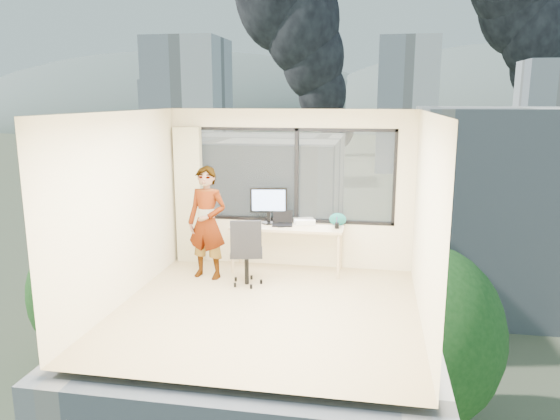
% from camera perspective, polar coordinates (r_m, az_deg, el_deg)
% --- Properties ---
extents(floor, '(4.00, 4.00, 0.01)m').
position_cam_1_polar(floor, '(7.21, -1.42, -10.63)').
color(floor, tan).
rests_on(floor, ground).
extents(ceiling, '(4.00, 4.00, 0.01)m').
position_cam_1_polar(ceiling, '(6.65, -1.54, 10.50)').
color(ceiling, white).
rests_on(ceiling, ground).
extents(wall_front, '(4.00, 0.01, 2.60)m').
position_cam_1_polar(wall_front, '(4.94, -6.17, -5.45)').
color(wall_front, beige).
rests_on(wall_front, ground).
extents(wall_left, '(0.01, 4.00, 2.60)m').
position_cam_1_polar(wall_left, '(7.47, -16.68, 0.11)').
color(wall_left, beige).
rests_on(wall_left, ground).
extents(wall_right, '(0.01, 4.00, 2.60)m').
position_cam_1_polar(wall_right, '(6.71, 15.49, -1.12)').
color(wall_right, beige).
rests_on(wall_right, ground).
extents(window_wall, '(3.30, 0.16, 1.55)m').
position_cam_1_polar(window_wall, '(8.70, 1.49, 3.76)').
color(window_wall, black).
rests_on(window_wall, ground).
extents(curtain, '(0.45, 0.14, 2.30)m').
position_cam_1_polar(curtain, '(9.08, -9.75, 1.54)').
color(curtain, beige).
rests_on(curtain, floor).
extents(desk, '(1.80, 0.60, 0.75)m').
position_cam_1_polar(desk, '(8.63, 0.77, -4.14)').
color(desk, beige).
rests_on(desk, floor).
extents(chair, '(0.64, 0.64, 1.06)m').
position_cam_1_polar(chair, '(7.97, -3.63, -4.36)').
color(chair, black).
rests_on(chair, floor).
extents(person, '(0.71, 0.53, 1.75)m').
position_cam_1_polar(person, '(8.27, -7.86, -1.37)').
color(person, '#2D2D33').
rests_on(person, floor).
extents(monitor, '(0.62, 0.22, 0.61)m').
position_cam_1_polar(monitor, '(8.64, -1.23, 0.51)').
color(monitor, black).
rests_on(monitor, desk).
extents(game_console, '(0.40, 0.36, 0.08)m').
position_cam_1_polar(game_console, '(8.68, 2.61, -1.21)').
color(game_console, white).
rests_on(game_console, desk).
extents(laptop, '(0.37, 0.39, 0.21)m').
position_cam_1_polar(laptop, '(8.53, 0.26, -0.99)').
color(laptop, black).
rests_on(laptop, desk).
extents(cellphone, '(0.12, 0.08, 0.01)m').
position_cam_1_polar(cellphone, '(8.44, 0.09, -1.83)').
color(cellphone, black).
rests_on(cellphone, desk).
extents(pen_cup, '(0.09, 0.09, 0.09)m').
position_cam_1_polar(pen_cup, '(8.40, 6.14, -1.69)').
color(pen_cup, black).
rests_on(pen_cup, desk).
extents(handbag, '(0.29, 0.18, 0.21)m').
position_cam_1_polar(handbag, '(8.57, 6.24, -1.00)').
color(handbag, '#0D4E49').
rests_on(handbag, desk).
extents(exterior_ground, '(400.00, 400.00, 0.04)m').
position_cam_1_polar(exterior_ground, '(127.63, 9.48, 4.31)').
color(exterior_ground, '#515B3D').
rests_on(exterior_ground, ground).
extents(near_bldg_a, '(16.00, 12.00, 14.00)m').
position_cam_1_polar(near_bldg_a, '(39.19, -5.50, -2.48)').
color(near_bldg_a, beige).
rests_on(near_bldg_a, exterior_ground).
extents(near_bldg_b, '(14.00, 13.00, 16.00)m').
position_cam_1_polar(near_bldg_b, '(46.61, 23.16, 0.19)').
color(near_bldg_b, white).
rests_on(near_bldg_b, exterior_ground).
extents(far_tower_a, '(14.00, 14.00, 28.00)m').
position_cam_1_polar(far_tower_a, '(107.86, -9.71, 10.38)').
color(far_tower_a, silver).
rests_on(far_tower_a, exterior_ground).
extents(far_tower_b, '(13.00, 13.00, 30.00)m').
position_cam_1_polar(far_tower_b, '(126.70, 13.40, 10.90)').
color(far_tower_b, silver).
rests_on(far_tower_b, exterior_ground).
extents(far_tower_c, '(15.00, 15.00, 26.00)m').
position_cam_1_polar(far_tower_c, '(152.93, 27.11, 9.32)').
color(far_tower_c, silver).
rests_on(far_tower_c, exterior_ground).
extents(far_tower_d, '(16.00, 14.00, 22.00)m').
position_cam_1_polar(far_tower_d, '(168.21, -11.42, 9.82)').
color(far_tower_d, silver).
rests_on(far_tower_d, exterior_ground).
extents(hill_a, '(288.00, 216.00, 90.00)m').
position_cam_1_polar(hill_a, '(348.74, -10.36, 9.08)').
color(hill_a, slate).
rests_on(hill_a, exterior_ground).
extents(hill_b, '(300.00, 220.00, 96.00)m').
position_cam_1_polar(hill_b, '(341.51, 27.20, 7.90)').
color(hill_b, slate).
rests_on(hill_b, exterior_ground).
extents(tree_a, '(7.00, 7.00, 8.00)m').
position_cam_1_polar(tree_a, '(35.74, -20.01, -9.68)').
color(tree_a, '#1C4D19').
rests_on(tree_a, exterior_ground).
extents(tree_b, '(7.60, 7.60, 9.00)m').
position_cam_1_polar(tree_b, '(27.55, 15.09, -14.89)').
color(tree_b, '#1C4D19').
rests_on(tree_b, exterior_ground).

